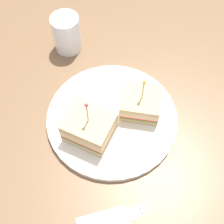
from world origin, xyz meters
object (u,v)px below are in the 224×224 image
(sandwich_half_front, at_px, (89,128))
(fork, at_px, (124,217))
(plate, at_px, (112,118))
(sandwich_half_back, at_px, (141,103))
(drink_glass, at_px, (67,35))

(sandwich_half_front, height_order, fork, sandwich_half_front)
(plate, xyz_separation_m, sandwich_half_front, (-0.01, -0.06, 0.04))
(sandwich_half_back, bearing_deg, sandwich_half_front, -114.08)
(sandwich_half_back, distance_m, drink_glass, 0.26)
(plate, distance_m, sandwich_half_back, 0.07)
(drink_glass, bearing_deg, sandwich_half_front, -39.69)
(fork, bearing_deg, plate, 132.48)
(sandwich_half_back, bearing_deg, fork, -63.56)
(plate, height_order, drink_glass, drink_glass)
(plate, height_order, sandwich_half_back, sandwich_half_back)
(sandwich_half_front, height_order, sandwich_half_back, sandwich_half_front)
(fork, bearing_deg, sandwich_half_back, 116.44)
(fork, bearing_deg, drink_glass, 143.73)
(sandwich_half_back, height_order, fork, sandwich_half_back)
(drink_glass, distance_m, fork, 0.44)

